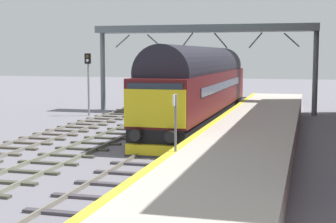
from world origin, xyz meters
name	(u,v)px	position (x,y,z in m)	size (l,w,h in m)	color
ground_plane	(164,151)	(0.00, 0.00, 0.00)	(140.00, 140.00, 0.00)	slate
track_main	(164,149)	(0.00, 0.00, 0.06)	(2.50, 60.00, 0.15)	slate
track_adjacent_west	(89,146)	(-3.59, 0.00, 0.06)	(2.50, 60.00, 0.15)	gray
track_adjacent_far_west	(28,143)	(-6.72, 0.00, 0.06)	(2.50, 60.00, 0.15)	gray
station_platform	(246,143)	(3.60, 0.00, 0.50)	(4.00, 44.00, 1.01)	#BBB3A6
diesel_locomotive	(200,85)	(0.00, 7.79, 2.48)	(2.74, 18.98, 4.68)	black
signal_post_mid	(88,77)	(-8.61, 11.54, 2.69)	(0.44, 0.22, 4.30)	gray
platform_number_sign	(175,114)	(1.84, -5.32, 2.28)	(0.10, 0.44, 1.91)	slate
overhead_footbridge	(204,32)	(-1.31, 15.46, 5.79)	(16.02, 2.00, 6.32)	slate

